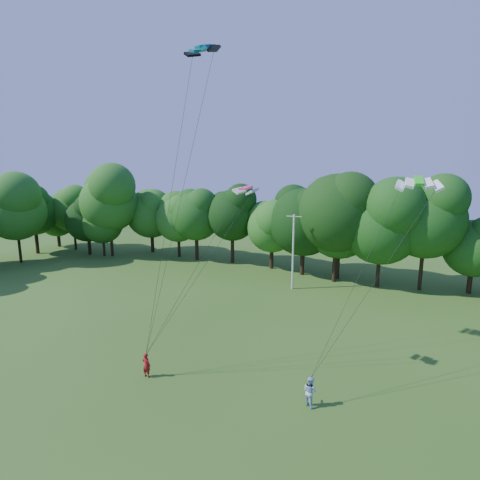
% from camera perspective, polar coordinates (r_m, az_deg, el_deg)
% --- Properties ---
extents(utility_pole, '(1.71, 0.21, 8.55)m').
position_cam_1_polar(utility_pole, '(42.36, 8.09, -1.72)').
color(utility_pole, silver).
rests_on(utility_pole, ground).
extents(kite_flyer_left, '(0.62, 0.42, 1.67)m').
position_cam_1_polar(kite_flyer_left, '(26.57, -14.06, -18.00)').
color(kite_flyer_left, maroon).
rests_on(kite_flyer_left, ground).
extents(kite_flyer_right, '(1.10, 1.04, 1.80)m').
position_cam_1_polar(kite_flyer_right, '(23.59, 10.63, -21.69)').
color(kite_flyer_right, '#AACEED').
rests_on(kite_flyer_right, ground).
extents(kite_teal, '(2.61, 1.65, 0.46)m').
position_cam_1_polar(kite_teal, '(27.44, -5.69, 27.28)').
color(kite_teal, '#047284').
rests_on(kite_teal, ground).
extents(kite_green, '(2.86, 1.53, 0.66)m').
position_cam_1_polar(kite_green, '(27.29, 25.59, 8.17)').
color(kite_green, '#28D720').
rests_on(kite_green, ground).
extents(kite_pink, '(1.77, 1.24, 0.26)m').
position_cam_1_polar(kite_pink, '(23.20, 0.87, 7.93)').
color(kite_pink, '#D93C6C').
rests_on(kite_pink, ground).
extents(tree_back_west, '(6.88, 6.88, 10.01)m').
position_cam_1_polar(tree_back_west, '(61.52, -20.31, 3.39)').
color(tree_back_west, '#372416').
rests_on(tree_back_west, ground).
extents(tree_back_center, '(10.22, 10.22, 14.86)m').
position_cam_1_polar(tree_back_center, '(45.38, 14.61, 5.14)').
color(tree_back_center, black).
rests_on(tree_back_center, ground).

